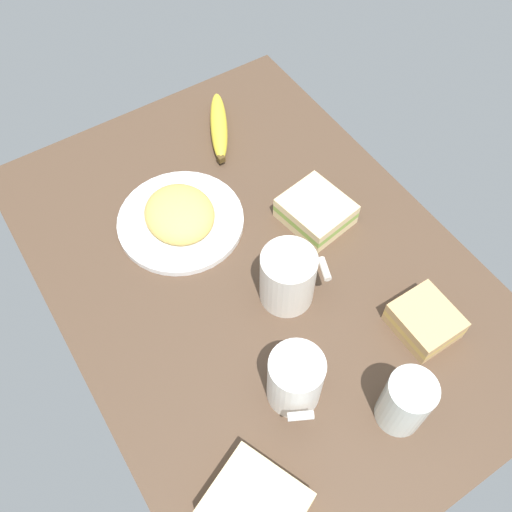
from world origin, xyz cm
name	(u,v)px	position (x,y,z in cm)	size (l,w,h in cm)	color
tabletop	(256,269)	(0.00, 0.00, 1.00)	(90.00, 64.00, 2.00)	#4C3828
plate_of_food	(180,217)	(-14.61, -6.18, 3.79)	(21.99, 21.99, 5.56)	white
coffee_mug_black	(295,379)	(21.23, -7.30, 7.28)	(9.85, 8.10, 10.29)	white
coffee_mug_milky	(288,277)	(7.23, 1.16, 7.35)	(8.60, 11.01, 10.43)	silver
sandwich_main	(425,321)	(23.47, 15.45, 4.20)	(9.35, 8.42, 4.40)	tan
sandwich_side	(316,211)	(-2.64, 14.03, 4.20)	(12.46, 11.54, 4.40)	beige
sandwich_extra	(255,506)	(31.38, -20.35, 4.20)	(14.62, 14.00, 4.40)	beige
glass_of_milk	(405,403)	(31.87, 3.37, 6.62)	(6.64, 6.64, 10.35)	silver
banana	(219,126)	(-30.14, 10.86, 3.63)	(17.63, 11.43, 3.25)	yellow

